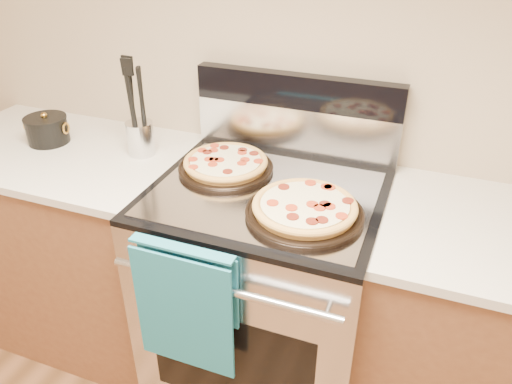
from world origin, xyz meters
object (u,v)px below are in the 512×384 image
(utensil_crock, at_px, (141,138))
(saucepan, at_px, (47,131))
(pepperoni_pizza_front, at_px, (305,209))
(pepperoni_pizza_back, at_px, (226,164))
(range_body, at_px, (266,297))

(utensil_crock, height_order, saucepan, utensil_crock)
(pepperoni_pizza_front, bearing_deg, pepperoni_pizza_back, 151.46)
(pepperoni_pizza_front, distance_m, utensil_crock, 0.74)
(pepperoni_pizza_front, bearing_deg, saucepan, 170.77)
(pepperoni_pizza_front, relative_size, saucepan, 2.22)
(range_body, bearing_deg, pepperoni_pizza_back, 158.75)
(pepperoni_pizza_back, xyz_separation_m, pepperoni_pizza_front, (0.34, -0.18, 0.00))
(utensil_crock, xyz_separation_m, saucepan, (-0.40, -0.04, -0.02))
(utensil_crock, distance_m, saucepan, 0.41)
(range_body, distance_m, pepperoni_pizza_front, 0.54)
(range_body, height_order, utensil_crock, utensil_crock)
(pepperoni_pizza_back, bearing_deg, range_body, -21.25)
(range_body, xyz_separation_m, saucepan, (-0.95, 0.07, 0.51))
(pepperoni_pizza_back, height_order, pepperoni_pizza_front, pepperoni_pizza_front)
(range_body, height_order, saucepan, saucepan)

